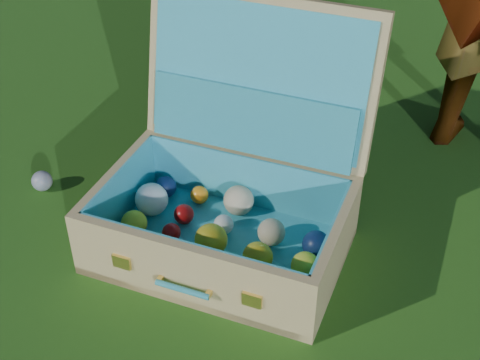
% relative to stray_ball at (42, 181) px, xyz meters
% --- Properties ---
extents(ground, '(60.00, 60.00, 0.00)m').
position_rel_stray_ball_xyz_m(ground, '(0.55, 0.15, -0.03)').
color(ground, '#215114').
rests_on(ground, ground).
extents(stray_ball, '(0.07, 0.07, 0.07)m').
position_rel_stray_ball_xyz_m(stray_ball, '(0.00, 0.00, 0.00)').
color(stray_ball, teal).
rests_on(stray_ball, ground).
extents(suitcase, '(0.80, 0.74, 0.64)m').
position_rel_stray_ball_xyz_m(suitcase, '(0.61, 0.20, 0.15)').
color(suitcase, tan).
rests_on(suitcase, ground).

